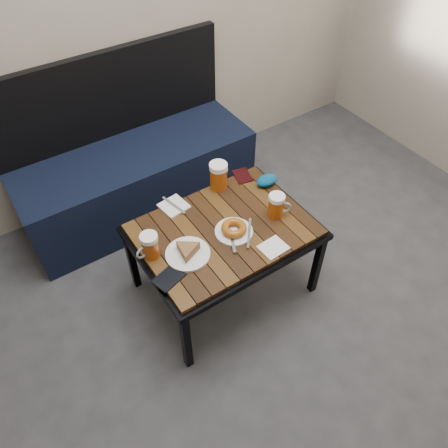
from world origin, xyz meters
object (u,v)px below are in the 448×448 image
passport_navy (169,278)px  cafe_table (224,234)px  bench (136,173)px  beer_mug_right (277,206)px  beer_mug_centre (219,175)px  plate_pie (188,252)px  beer_mug_left (150,246)px  knit_pouch (267,180)px  passport_burgundy (243,176)px  plate_bagel (234,230)px

passport_navy → cafe_table: bearing=91.5°
bench → beer_mug_right: 1.00m
beer_mug_centre → beer_mug_right: bearing=-95.1°
cafe_table → plate_pie: size_ratio=4.16×
bench → beer_mug_left: (-0.27, -0.79, 0.26)m
beer_mug_centre → knit_pouch: 0.25m
beer_mug_centre → plate_pie: beer_mug_centre is taller
cafe_table → beer_mug_centre: size_ratio=5.65×
beer_mug_right → bench: bearing=144.8°
passport_burgundy → bench: bearing=137.2°
beer_mug_centre → plate_pie: size_ratio=0.74×
beer_mug_left → beer_mug_right: bearing=159.8°
plate_pie → plate_bagel: size_ratio=0.93×
beer_mug_left → knit_pouch: size_ratio=1.07×
bench → passport_burgundy: 0.72m
beer_mug_left → passport_burgundy: size_ratio=1.10×
passport_burgundy → passport_navy: bearing=-136.6°
bench → beer_mug_left: bearing=-109.1°
beer_mug_left → beer_mug_centre: (0.50, 0.22, 0.01)m
plate_bagel → plate_pie: bearing=179.3°
cafe_table → plate_pie: plate_pie is taller
cafe_table → beer_mug_right: 0.29m
beer_mug_left → knit_pouch: bearing=177.3°
bench → beer_mug_right: size_ratio=11.11×
cafe_table → plate_bagel: bearing=-65.5°
knit_pouch → bench: bearing=122.8°
plate_pie → passport_navy: bearing=-153.5°
plate_bagel → cafe_table: bearing=114.5°
beer_mug_left → plate_pie: (0.14, -0.09, -0.04)m
passport_burgundy → plate_pie: bearing=-135.7°
cafe_table → plate_pie: 0.24m
beer_mug_left → passport_navy: (0.00, -0.16, -0.06)m
passport_burgundy → knit_pouch: bearing=-47.3°
beer_mug_right → cafe_table: bearing=-160.6°
bench → plate_bagel: 0.92m
cafe_table → plate_bagel: 0.08m
cafe_table → beer_mug_right: (0.26, -0.07, 0.11)m
knit_pouch → passport_burgundy: bearing=119.1°
plate_pie → passport_burgundy: (0.52, 0.31, -0.02)m
cafe_table → passport_navy: size_ratio=6.61×
beer_mug_left → cafe_table: bearing=163.0°
plate_bagel → knit_pouch: knit_pouch is taller
beer_mug_left → plate_bagel: size_ratio=0.58×
cafe_table → plate_bagel: plate_bagel is taller
passport_navy → beer_mug_left: bearing=164.9°
bench → plate_pie: (-0.14, -0.88, 0.22)m
beer_mug_left → plate_pie: beer_mug_left is taller
beer_mug_right → passport_navy: beer_mug_right is taller
cafe_table → beer_mug_left: size_ratio=6.62×
bench → plate_bagel: size_ratio=6.43×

